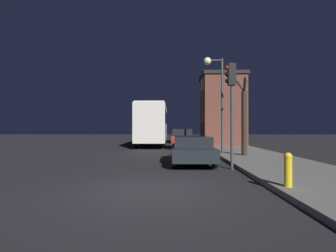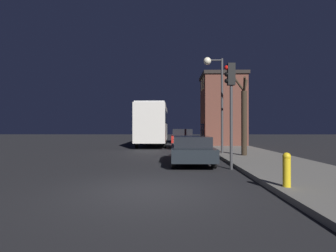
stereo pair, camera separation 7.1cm
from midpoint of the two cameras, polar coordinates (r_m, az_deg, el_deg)
ground_plane at (r=7.37m, az=-3.79°, el=-13.84°), size 120.00×120.00×0.00m
brick_building at (r=24.91m, az=11.89°, el=3.59°), size 3.95×4.01×6.52m
streetlamp at (r=16.53m, az=10.34°, el=8.99°), size 1.20×0.47×5.89m
traffic_light at (r=11.14m, az=13.61°, el=6.92°), size 0.43×0.24×4.36m
bare_tree at (r=15.42m, az=16.29°, el=1.82°), size 1.34×1.78×4.87m
bus at (r=25.23m, az=-3.15°, el=0.90°), size 2.55×9.86×3.85m
car_near_lane at (r=12.58m, az=5.21°, el=-5.03°), size 1.88×4.62×1.31m
car_mid_lane at (r=22.10m, az=3.16°, el=-2.64°), size 1.80×4.06×1.61m
car_far_lane at (r=29.63m, az=2.88°, el=-2.16°), size 1.77×4.42×1.55m
fire_hydrant at (r=7.67m, az=24.67°, el=-8.46°), size 0.21×0.21×0.91m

